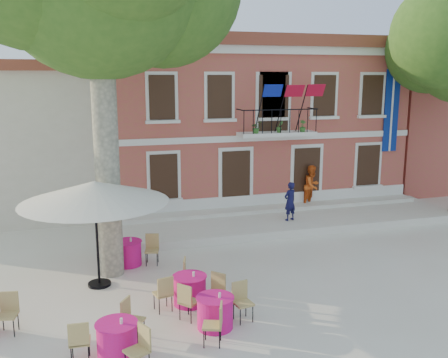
% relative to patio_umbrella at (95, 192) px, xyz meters
% --- Properties ---
extents(ground, '(90.00, 90.00, 0.00)m').
position_rel_patio_umbrella_xyz_m(ground, '(5.43, -0.38, -2.71)').
color(ground, beige).
rests_on(ground, ground).
extents(main_building, '(13.50, 9.59, 7.50)m').
position_rel_patio_umbrella_xyz_m(main_building, '(7.43, 9.60, 1.07)').
color(main_building, '#A55C3B').
rests_on(main_building, ground).
extents(neighbor_east, '(9.40, 9.40, 6.40)m').
position_rel_patio_umbrella_xyz_m(neighbor_east, '(19.43, 10.62, 0.51)').
color(neighbor_east, '#A55C3B').
rests_on(neighbor_east, ground).
extents(terrace, '(14.00, 3.40, 0.30)m').
position_rel_patio_umbrella_xyz_m(terrace, '(7.43, 4.02, -2.56)').
color(terrace, silver).
rests_on(terrace, ground).
extents(patio_umbrella, '(4.05, 4.05, 3.01)m').
position_rel_patio_umbrella_xyz_m(patio_umbrella, '(0.00, 0.00, 0.00)').
color(patio_umbrella, black).
rests_on(patio_umbrella, ground).
extents(pedestrian_navy, '(0.65, 0.54, 1.51)m').
position_rel_patio_umbrella_xyz_m(pedestrian_navy, '(7.38, 3.56, -1.65)').
color(pedestrian_navy, '#121139').
rests_on(pedestrian_navy, terrace).
extents(pedestrian_orange, '(1.09, 1.02, 1.78)m').
position_rel_patio_umbrella_xyz_m(pedestrian_orange, '(9.17, 5.32, -1.52)').
color(pedestrian_orange, '#DF581A').
rests_on(pedestrian_orange, terrace).
extents(cafe_table_0, '(1.67, 1.87, 0.95)m').
position_rel_patio_umbrella_xyz_m(cafe_table_0, '(0.20, -3.89, -2.28)').
color(cafe_table_0, '#CA1382').
rests_on(cafe_table_0, ground).
extents(cafe_table_1, '(1.80, 1.82, 0.95)m').
position_rel_patio_umbrella_xyz_m(cafe_table_1, '(2.20, -1.87, -2.28)').
color(cafe_table_1, '#CA1382').
rests_on(cafe_table_1, ground).
extents(cafe_table_3, '(1.80, 1.82, 0.95)m').
position_rel_patio_umbrella_xyz_m(cafe_table_3, '(0.94, 1.36, -2.28)').
color(cafe_table_3, '#CA1382').
rests_on(cafe_table_3, ground).
extents(cafe_table_4, '(1.76, 1.84, 0.95)m').
position_rel_patio_umbrella_xyz_m(cafe_table_4, '(2.50, -3.26, -2.28)').
color(cafe_table_4, '#CA1382').
rests_on(cafe_table_4, ground).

